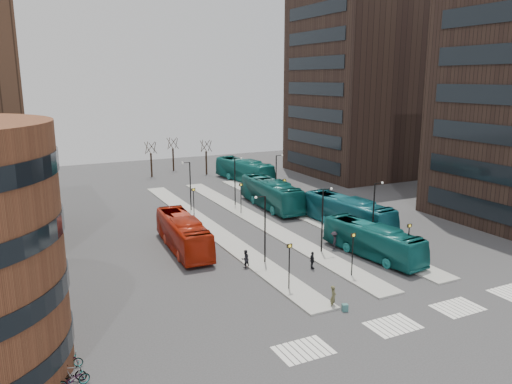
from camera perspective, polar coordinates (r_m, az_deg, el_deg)
name	(u,v)px	position (r m, az deg, el deg)	size (l,w,h in m)	color
ground	(451,350)	(33.85, 21.36, -16.51)	(160.00, 160.00, 0.00)	#303032
island_left	(210,228)	(55.08, -5.29, -4.12)	(2.50, 45.00, 0.15)	gray
island_mid	(259,221)	(57.39, 0.31, -3.37)	(2.50, 45.00, 0.15)	gray
island_right	(303,215)	(60.22, 5.43, -2.64)	(2.50, 45.00, 0.15)	gray
suitcase	(345,308)	(36.76, 10.13, -12.89)	(0.42, 0.33, 0.52)	navy
red_bus	(183,233)	(48.42, -8.32, -4.69)	(2.73, 11.66, 3.25)	#B2230D
teal_bus_a	(373,241)	(47.33, 13.19, -5.43)	(2.57, 10.98, 3.06)	#136262
teal_bus_b	(271,194)	(63.36, 1.73, -0.20)	(3.03, 12.97, 3.61)	#125A57
teal_bus_c	(348,213)	(55.55, 10.48, -2.36)	(2.91, 12.42, 3.46)	#16616F
teal_bus_d	(244,170)	(79.73, -1.36, 2.49)	(2.98, 12.75, 3.55)	#156B68
traveller	(333,297)	(36.93, 8.82, -11.74)	(0.61, 0.40, 1.67)	brown
commuter_a	(245,259)	(43.70, -1.24, -7.64)	(0.78, 0.61, 1.61)	black
commuter_b	(312,260)	(43.71, 6.46, -7.77)	(0.91, 0.38, 1.55)	black
commuter_c	(334,240)	(48.81, 8.91, -5.48)	(1.14, 0.65, 1.76)	black
bicycle_near	(73,380)	(29.95, -20.23, -19.47)	(0.63, 1.82, 0.96)	gray
bicycle_mid	(71,373)	(30.48, -20.38, -18.82)	(0.47, 1.67, 1.00)	gray
bicycle_far	(68,361)	(31.81, -20.69, -17.57)	(0.57, 1.63, 0.86)	gray
crosswalk_stripes	(424,317)	(37.40, 18.62, -13.36)	(22.35, 2.40, 0.01)	silver
tower_far	(364,85)	(88.26, 12.24, 11.85)	(20.12, 20.00, 30.00)	black
sign_poles	(286,217)	(50.64, 3.47, -2.86)	(12.45, 22.12, 3.65)	black
lamp_posts	(272,195)	(55.07, 1.84, -0.30)	(14.04, 20.24, 6.12)	black
bare_trees	(177,158)	(86.80, -9.02, 3.83)	(10.97, 8.14, 5.90)	black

